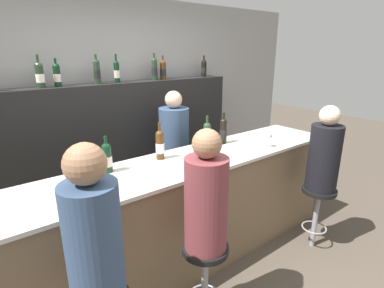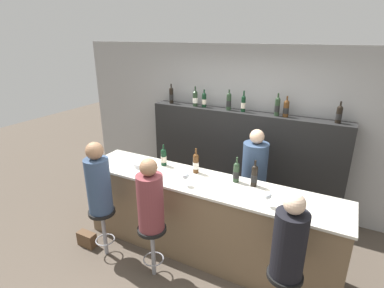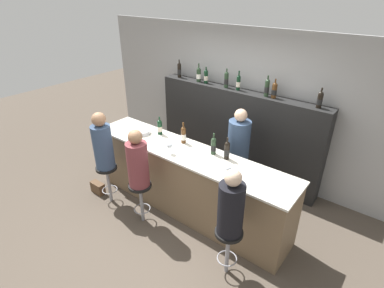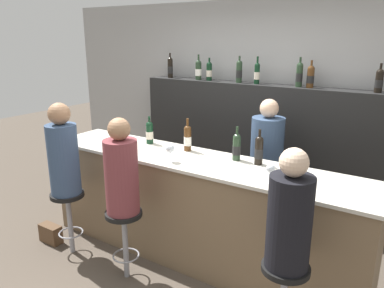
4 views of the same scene
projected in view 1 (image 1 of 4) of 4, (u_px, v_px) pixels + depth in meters
The scene contains 24 objects.
ground_plane at pixel (212, 276), 2.74m from camera, with size 16.00×16.00×0.00m, color #4C4238.
wall_back at pixel (113, 106), 3.80m from camera, with size 6.40×0.05×2.60m.
bar_counter at pixel (191, 211), 2.82m from camera, with size 3.32×0.68×1.05m.
back_bar_cabinet at pixel (124, 147), 3.78m from camera, with size 3.12×0.28×1.61m.
wine_bottle_counter_0 at pixel (107, 157), 2.35m from camera, with size 0.08×0.08×0.30m.
wine_bottle_counter_1 at pixel (160, 144), 2.63m from camera, with size 0.08×0.08×0.33m.
wine_bottle_counter_2 at pixel (207, 135), 2.95m from camera, with size 0.08×0.08×0.32m.
wine_bottle_counter_3 at pixel (223, 131), 3.08m from camera, with size 0.08×0.08×0.32m.
wine_bottle_backbar_1 at pixel (40, 75), 3.01m from camera, with size 0.08×0.08×0.33m.
wine_bottle_backbar_2 at pixel (57, 75), 3.11m from camera, with size 0.07×0.07×0.29m.
wine_bottle_backbar_3 at pixel (97, 71), 3.35m from camera, with size 0.08×0.08×0.32m.
wine_bottle_backbar_4 at pixel (117, 71), 3.49m from camera, with size 0.07×0.07×0.32m.
wine_bottle_backbar_5 at pixel (154, 69), 3.79m from camera, with size 0.07×0.07×0.33m.
wine_bottle_backbar_6 at pixel (163, 70), 3.87m from camera, with size 0.08×0.08×0.30m.
wine_bottle_backbar_7 at pixel (204, 68), 4.27m from camera, with size 0.08×0.08×0.29m.
wine_glass_0 at pixel (191, 156), 2.39m from camera, with size 0.08×0.08×0.17m.
wine_glass_1 at pixel (268, 136), 2.96m from camera, with size 0.07×0.07×0.16m.
metal_bowl at pixel (87, 183), 2.12m from camera, with size 0.24×0.24×0.06m.
guest_seated_left at pixel (93, 236), 1.53m from camera, with size 0.29×0.29×0.91m.
bar_stool_middle at pixel (205, 265), 2.14m from camera, with size 0.33×0.33×0.66m.
guest_seated_middle at pixel (206, 198), 1.98m from camera, with size 0.29×0.29×0.85m.
bar_stool_right at pixel (318, 202), 3.02m from camera, with size 0.33×0.33×0.66m.
guest_seated_right at pixel (324, 154), 2.86m from camera, with size 0.29×0.29×0.83m.
bartender at pixel (175, 160), 3.61m from camera, with size 0.35×0.35×1.54m.
Camera 1 is at (-1.53, -1.66, 1.98)m, focal length 28.00 mm.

